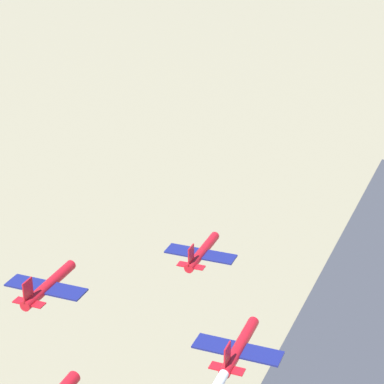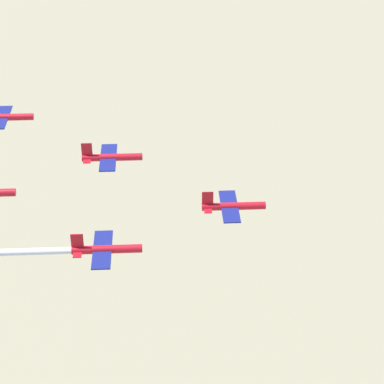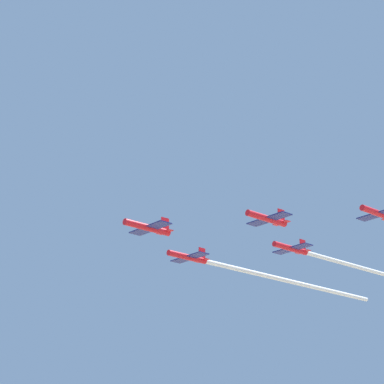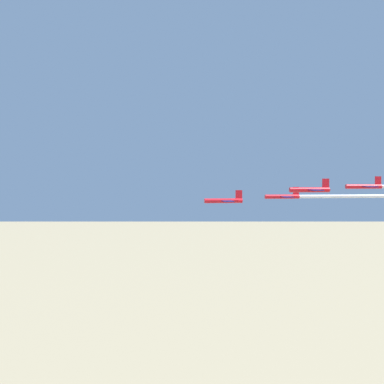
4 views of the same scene
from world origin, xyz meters
TOP-DOWN VIEW (x-y plane):
  - jet_0 at (30.60, -38.44)m, footprint 8.39×8.84m
  - jet_1 at (22.38, -56.22)m, footprint 8.39×8.84m
  - jet_2 at (42.15, -54.27)m, footprint 8.39×8.84m

SIDE VIEW (x-z plane):
  - jet_0 at x=30.60m, z-range 81.16..84.12m
  - jet_2 at x=42.15m, z-range 81.61..84.56m
  - jet_1 at x=22.38m, z-range 83.89..86.84m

